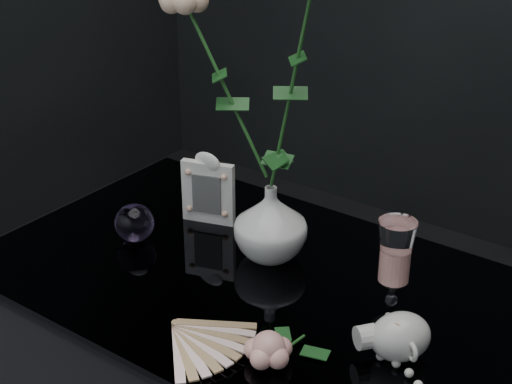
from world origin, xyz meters
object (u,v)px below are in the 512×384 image
Objects in this scene: picture_frame at (208,188)px; pearl_jar at (401,335)px; vase at (271,223)px; wine_glass at (393,277)px; paperweight at (134,223)px; loose_rose at (269,349)px.

picture_frame is 0.51m from pearl_jar.
vase is 0.73× the size of wine_glass.
pearl_jar is (0.48, -0.16, -0.03)m from picture_frame.
vase is 1.88× the size of paperweight.
paperweight is (-0.23, -0.10, -0.03)m from vase.
paperweight is 0.55m from pearl_jar.
pearl_jar is (0.14, 0.13, 0.01)m from loose_rose.
picture_frame is (-0.44, 0.11, -0.02)m from wine_glass.
paperweight is 0.47× the size of loose_rose.
vase is 0.26m from paperweight.
paperweight is (-0.50, -0.03, -0.06)m from wine_glass.
paperweight is at bearing -132.13° from picture_frame.
picture_frame reaches higher than pearl_jar.
picture_frame reaches higher than paperweight.
loose_rose is (0.34, -0.28, -0.05)m from picture_frame.
loose_rose is at bearing -55.15° from vase.
vase is 0.30m from loose_rose.
vase is 0.88× the size of loose_rose.
picture_frame is 0.45m from loose_rose.
pearl_jar is at bearing -50.24° from wine_glass.
pearl_jar is (0.31, -0.12, -0.03)m from vase.
loose_rose is at bearing -19.92° from paperweight.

